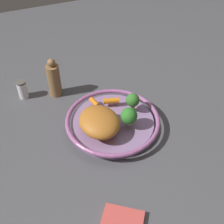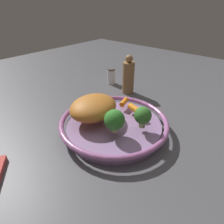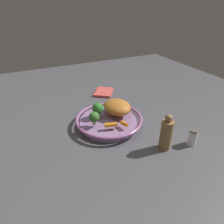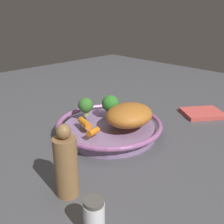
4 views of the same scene
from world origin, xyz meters
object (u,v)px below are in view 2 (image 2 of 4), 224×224
(broccoli_floret_large, at_px, (114,120))
(broccoli_floret_mid, at_px, (143,116))
(serving_bowl, at_px, (114,125))
(salt_shaker, at_px, (111,76))
(roast_chicken_piece, at_px, (93,107))
(pepper_mill, at_px, (128,77))
(baby_carrot_near_rim, at_px, (124,102))
(baby_carrot_right, at_px, (135,109))

(broccoli_floret_large, distance_m, broccoli_floret_mid, 0.08)
(serving_bowl, relative_size, salt_shaker, 4.41)
(broccoli_floret_mid, bearing_deg, serving_bowl, -75.03)
(roast_chicken_piece, bearing_deg, pepper_mill, -164.22)
(salt_shaker, relative_size, pepper_mill, 0.46)
(broccoli_floret_mid, relative_size, salt_shaker, 0.82)
(baby_carrot_near_rim, distance_m, salt_shaker, 0.29)
(roast_chicken_piece, bearing_deg, baby_carrot_near_rim, 168.46)
(baby_carrot_near_rim, height_order, baby_carrot_right, baby_carrot_right)
(baby_carrot_near_rim, distance_m, pepper_mill, 0.19)
(serving_bowl, bearing_deg, broccoli_floret_mid, 104.97)
(roast_chicken_piece, relative_size, baby_carrot_right, 2.69)
(serving_bowl, distance_m, broccoli_floret_large, 0.08)
(baby_carrot_near_rim, height_order, broccoli_floret_mid, broccoli_floret_mid)
(baby_carrot_near_rim, bearing_deg, baby_carrot_right, 73.56)
(broccoli_floret_large, bearing_deg, broccoli_floret_mid, 146.27)
(broccoli_floret_large, bearing_deg, baby_carrot_right, -173.13)
(broccoli_floret_large, bearing_deg, pepper_mill, -149.35)
(salt_shaker, height_order, pepper_mill, pepper_mill)
(baby_carrot_right, relative_size, salt_shaker, 0.77)
(roast_chicken_piece, distance_m, baby_carrot_near_rim, 0.12)
(baby_carrot_right, xyz_separation_m, pepper_mill, (-0.18, -0.16, 0.02))
(baby_carrot_right, height_order, broccoli_floret_large, broccoli_floret_large)
(serving_bowl, bearing_deg, salt_shaker, -137.76)
(roast_chicken_piece, distance_m, broccoli_floret_mid, 0.15)
(roast_chicken_piece, bearing_deg, broccoli_floret_large, 80.04)
(serving_bowl, relative_size, broccoli_floret_mid, 5.35)
(roast_chicken_piece, relative_size, broccoli_floret_large, 2.37)
(roast_chicken_piece, bearing_deg, broccoli_floret_mid, 109.30)
(baby_carrot_near_rim, relative_size, pepper_mill, 0.25)
(serving_bowl, xyz_separation_m, pepper_mill, (-0.25, -0.14, 0.05))
(baby_carrot_right, bearing_deg, broccoli_floret_large, 6.87)
(serving_bowl, distance_m, baby_carrot_right, 0.08)
(salt_shaker, distance_m, pepper_mill, 0.13)
(baby_carrot_near_rim, bearing_deg, broccoli_floret_mid, 59.17)
(broccoli_floret_large, xyz_separation_m, pepper_mill, (-0.30, -0.18, -0.01))
(baby_carrot_right, relative_size, broccoli_floret_large, 0.88)
(roast_chicken_piece, height_order, baby_carrot_near_rim, roast_chicken_piece)
(baby_carrot_right, distance_m, broccoli_floret_large, 0.12)
(baby_carrot_near_rim, height_order, broccoli_floret_large, broccoli_floret_large)
(broccoli_floret_large, height_order, pepper_mill, pepper_mill)
(baby_carrot_right, bearing_deg, serving_bowl, -18.51)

